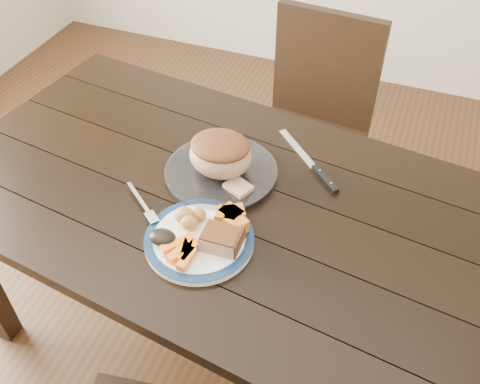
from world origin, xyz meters
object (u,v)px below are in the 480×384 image
(dinner_plate, at_px, (199,240))
(carving_knife, at_px, (318,171))
(pork_slice, at_px, (221,240))
(fork, at_px, (144,205))
(dining_table, at_px, (217,216))
(serving_platter, at_px, (221,173))
(roast_joint, at_px, (221,156))
(chair_far, at_px, (312,120))

(dinner_plate, xyz_separation_m, carving_knife, (0.21, 0.37, -0.00))
(pork_slice, xyz_separation_m, fork, (-0.25, 0.05, -0.02))
(dining_table, xyz_separation_m, serving_platter, (-0.02, 0.07, 0.10))
(dining_table, height_order, serving_platter, serving_platter)
(dinner_plate, distance_m, roast_joint, 0.27)
(serving_platter, xyz_separation_m, fork, (-0.14, -0.21, 0.01))
(dining_table, xyz_separation_m, fork, (-0.15, -0.13, 0.11))
(pork_slice, bearing_deg, chair_far, 89.96)
(fork, bearing_deg, pork_slice, 25.17)
(serving_platter, height_order, fork, fork)
(chair_far, distance_m, carving_knife, 0.62)
(chair_far, bearing_deg, dinner_plate, 91.57)
(serving_platter, bearing_deg, chair_far, 80.65)
(serving_platter, height_order, carving_knife, serving_platter)
(roast_joint, relative_size, carving_knife, 0.73)
(dining_table, xyz_separation_m, pork_slice, (0.09, -0.19, 0.13))
(pork_slice, bearing_deg, fork, 167.57)
(fork, distance_m, carving_knife, 0.51)
(dining_table, height_order, pork_slice, pork_slice)
(dining_table, distance_m, fork, 0.23)
(dining_table, relative_size, chair_far, 1.83)
(dinner_plate, xyz_separation_m, fork, (-0.19, 0.05, 0.01))
(serving_platter, relative_size, carving_knife, 1.29)
(dinner_plate, xyz_separation_m, pork_slice, (0.06, -0.01, 0.03))
(roast_joint, xyz_separation_m, carving_knife, (0.26, 0.11, -0.07))
(chair_far, bearing_deg, roast_joint, 86.14)
(serving_platter, bearing_deg, roast_joint, -63.43)
(chair_far, xyz_separation_m, fork, (-0.25, -0.87, 0.25))
(pork_slice, bearing_deg, carving_knife, 68.23)
(dining_table, height_order, carving_knife, carving_knife)
(carving_knife, bearing_deg, dinner_plate, -75.73)
(dining_table, relative_size, carving_knife, 6.98)
(chair_far, xyz_separation_m, dinner_plate, (-0.06, -0.92, 0.23))
(chair_far, relative_size, pork_slice, 10.04)
(dining_table, height_order, dinner_plate, dinner_plate)
(serving_platter, bearing_deg, fork, -124.02)
(serving_platter, distance_m, carving_knife, 0.28)
(pork_slice, bearing_deg, dinner_plate, 175.24)
(fork, bearing_deg, roast_joint, 93.58)
(dining_table, height_order, roast_joint, roast_joint)
(fork, bearing_deg, carving_knife, 76.43)
(pork_slice, xyz_separation_m, carving_knife, (0.15, 0.37, -0.03))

